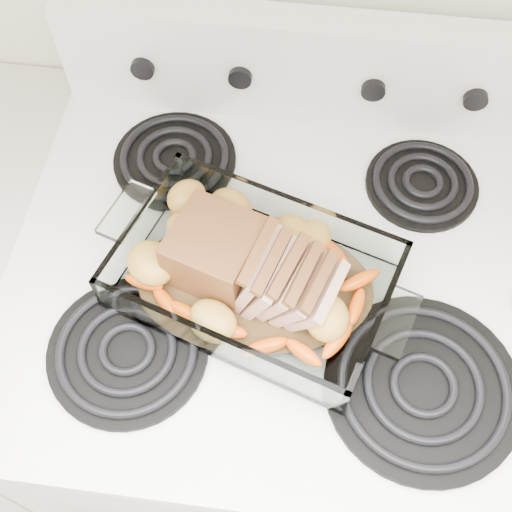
# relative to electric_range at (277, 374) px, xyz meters

# --- Properties ---
(electric_range) EXTENTS (0.78, 0.70, 1.12)m
(electric_range) POSITION_rel_electric_range_xyz_m (0.00, 0.00, 0.00)
(electric_range) COLOR white
(electric_range) RESTS_ON ground
(baking_dish) EXTENTS (0.35, 0.23, 0.07)m
(baking_dish) POSITION_rel_electric_range_xyz_m (-0.04, -0.05, 0.48)
(baking_dish) COLOR silver
(baking_dish) RESTS_ON electric_range
(pork_roast) EXTENTS (0.22, 0.11, 0.09)m
(pork_roast) POSITION_rel_electric_range_xyz_m (-0.06, -0.05, 0.51)
(pork_roast) COLOR brown
(pork_roast) RESTS_ON baking_dish
(roast_vegetables) EXTENTS (0.38, 0.20, 0.05)m
(roast_vegetables) POSITION_rel_electric_range_xyz_m (-0.04, -0.01, 0.49)
(roast_vegetables) COLOR #EF4A00
(roast_vegetables) RESTS_ON baking_dish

